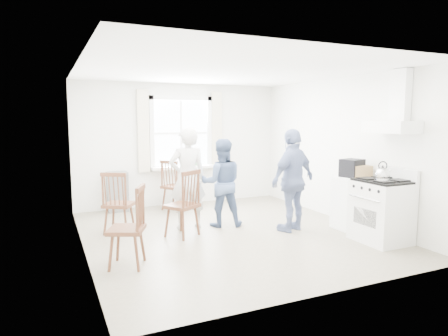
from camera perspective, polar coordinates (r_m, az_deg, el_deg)
room_shell at (r=6.38m, az=0.79°, el=2.01°), size 4.62×5.12×2.64m
window_assembly at (r=8.64m, az=-6.10°, el=4.39°), size 1.88×0.24×1.70m
range_hood at (r=6.48m, az=23.15°, el=6.84°), size 0.45×0.76×0.94m
shelf_unit at (r=8.32m, az=-14.97°, el=-3.29°), size 0.40×0.30×0.80m
gas_stove at (r=6.51m, az=21.58°, el=-5.65°), size 0.68×0.76×1.12m
kettle at (r=6.23m, az=21.68°, el=-0.92°), size 0.21×0.21×0.30m
low_cabinet at (r=7.06m, az=17.88°, el=-4.82°), size 0.50×0.55×0.90m
stereo_stack at (r=6.94m, az=17.81°, el=-0.01°), size 0.40×0.37×0.30m
cardboard_box at (r=6.91m, az=18.95°, el=-0.48°), size 0.35×0.28×0.20m
windsor_chair_a at (r=6.27m, az=-5.24°, el=-4.05°), size 0.62×0.61×1.08m
windsor_chair_b at (r=6.61m, az=-15.19°, el=-3.93°), size 0.59×0.59×1.03m
windsor_chair_c at (r=5.16m, az=-12.59°, el=-6.85°), size 0.57×0.58×1.05m
person_left at (r=6.76m, az=-5.23°, el=-1.47°), size 0.69×0.69×1.72m
person_mid at (r=6.90m, az=-0.36°, el=-2.13°), size 0.93×0.93×1.52m
person_right at (r=6.68m, az=9.82°, el=-1.74°), size 1.26×1.26×1.70m
potted_plant at (r=8.69m, az=-3.92°, el=1.42°), size 0.22×0.22×0.31m
windsor_chair_d at (r=8.12m, az=-7.53°, el=-1.68°), size 0.60×0.60×1.04m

